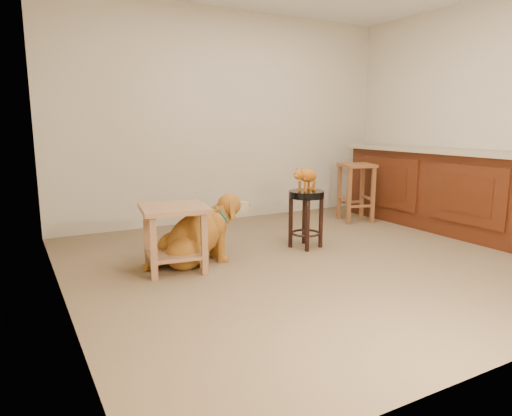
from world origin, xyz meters
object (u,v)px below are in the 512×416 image
side_table (174,228)px  golden_retriever (196,237)px  wood_stool (356,191)px  padded_stool (306,207)px  tabby_kitten (306,176)px

side_table → golden_retriever: golden_retriever is taller
side_table → golden_retriever: size_ratio=0.60×
wood_stool → golden_retriever: (-2.44, -0.70, -0.14)m
padded_stool → golden_retriever: (-1.15, 0.04, -0.17)m
side_table → tabby_kitten: bearing=2.1°
padded_stool → wood_stool: wood_stool is taller
golden_retriever → wood_stool: bearing=15.1°
wood_stool → tabby_kitten: tabby_kitten is taller
padded_stool → golden_retriever: 1.17m
golden_retriever → side_table: bearing=-159.8°
side_table → golden_retriever: bearing=21.0°
tabby_kitten → padded_stool: bearing=-5.7°
wood_stool → side_table: size_ratio=1.20×
golden_retriever → tabby_kitten: size_ratio=2.61×
side_table → tabby_kitten: tabby_kitten is taller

